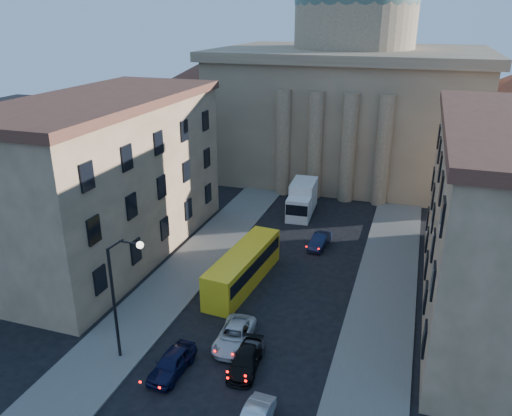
{
  "coord_description": "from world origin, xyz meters",
  "views": [
    {
      "loc": [
        9.66,
        -15.09,
        21.33
      ],
      "look_at": [
        -0.57,
        15.82,
        8.62
      ],
      "focal_mm": 35.0,
      "sensor_mm": 36.0,
      "label": 1
    }
  ],
  "objects_px": {
    "car_left_near": "(172,363)",
    "box_truck": "(302,200)",
    "street_lamp": "(120,289)",
    "city_bus": "(244,266)"
  },
  "relations": [
    {
      "from": "car_left_near",
      "to": "box_truck",
      "type": "height_order",
      "value": "box_truck"
    },
    {
      "from": "street_lamp",
      "to": "city_bus",
      "type": "distance_m",
      "value": 12.96
    },
    {
      "from": "car_left_near",
      "to": "box_truck",
      "type": "xyz_separation_m",
      "value": [
        1.49,
        29.04,
        0.98
      ]
    },
    {
      "from": "city_bus",
      "to": "box_truck",
      "type": "relative_size",
      "value": 1.62
    },
    {
      "from": "street_lamp",
      "to": "box_truck",
      "type": "xyz_separation_m",
      "value": [
        4.96,
        28.77,
        -3.59
      ]
    },
    {
      "from": "street_lamp",
      "to": "car_left_near",
      "type": "relative_size",
      "value": 2.09
    },
    {
      "from": "street_lamp",
      "to": "city_bus",
      "type": "height_order",
      "value": "street_lamp"
    },
    {
      "from": "street_lamp",
      "to": "car_left_near",
      "type": "bearing_deg",
      "value": -4.41
    },
    {
      "from": "city_bus",
      "to": "box_truck",
      "type": "height_order",
      "value": "box_truck"
    },
    {
      "from": "city_bus",
      "to": "box_truck",
      "type": "distance_m",
      "value": 17.02
    }
  ]
}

